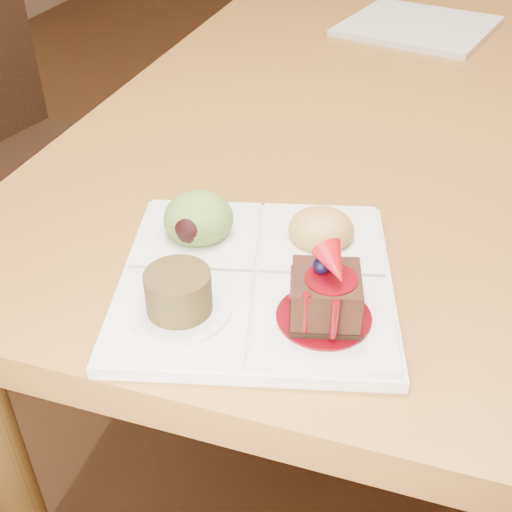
% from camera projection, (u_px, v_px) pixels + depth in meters
% --- Properties ---
extents(ground, '(6.00, 6.00, 0.00)m').
position_uv_depth(ground, '(407.00, 352.00, 1.58)').
color(ground, '#523417').
extents(dining_table, '(1.00, 1.80, 0.75)m').
position_uv_depth(dining_table, '(459.00, 85.00, 1.17)').
color(dining_table, brown).
rests_on(dining_table, ground).
extents(chair_left, '(0.46, 0.46, 0.88)m').
position_uv_depth(chair_left, '(5.00, 129.00, 1.45)').
color(chair_left, black).
rests_on(chair_left, ground).
extents(sampler_plate, '(0.30, 0.30, 0.10)m').
position_uv_depth(sampler_plate, '(254.00, 267.00, 0.59)').
color(sampler_plate, silver).
rests_on(sampler_plate, dining_table).
extents(second_plate, '(0.31, 0.31, 0.01)m').
position_uv_depth(second_plate, '(418.00, 26.00, 1.22)').
color(second_plate, silver).
rests_on(second_plate, dining_table).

